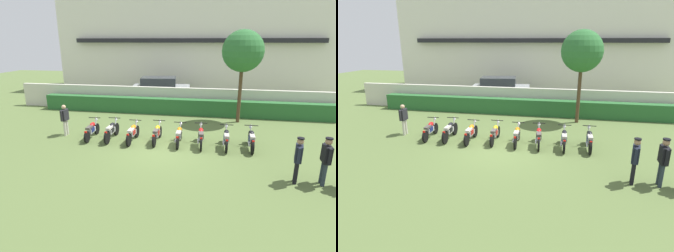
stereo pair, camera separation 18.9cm
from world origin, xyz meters
TOP-DOWN VIEW (x-y plane):
  - ground at (0.00, 0.00)m, footprint 60.00×60.00m
  - building at (0.00, 16.37)m, footprint 24.94×6.50m
  - compound_wall at (0.00, 7.02)m, footprint 23.70×0.30m
  - hedge_row at (0.00, 6.32)m, footprint 18.96×0.70m
  - parked_car at (-2.22, 10.20)m, footprint 4.69×2.51m
  - tree_near_inspector at (3.50, 5.13)m, footprint 2.30×2.30m
  - motorcycle_in_row_0 at (-3.77, 0.94)m, footprint 0.60×1.86m
  - motorcycle_in_row_1 at (-2.74, 0.96)m, footprint 0.60×1.96m
  - motorcycle_in_row_2 at (-1.64, 0.84)m, footprint 0.60×1.86m
  - motorcycle_in_row_3 at (-0.49, 1.01)m, footprint 0.60×1.89m
  - motorcycle_in_row_4 at (0.58, 0.89)m, footprint 0.60×1.83m
  - motorcycle_in_row_5 at (1.59, 0.88)m, footprint 0.60×1.88m
  - motorcycle_in_row_6 at (2.72, 0.83)m, footprint 0.60×1.85m
  - motorcycle_in_row_7 at (3.82, 0.89)m, footprint 0.60×1.87m
  - inspector_person at (-5.27, 1.15)m, footprint 0.22×0.65m
  - officer_0 at (4.97, -2.01)m, footprint 0.32×0.64m
  - officer_1 at (5.83, -1.98)m, footprint 0.25×0.66m

SIDE VIEW (x-z plane):
  - ground at x=0.00m, z-range 0.00..0.00m
  - motorcycle_in_row_0 at x=-3.77m, z-range -0.03..0.91m
  - motorcycle_in_row_3 at x=-0.49m, z-range -0.03..0.91m
  - motorcycle_in_row_4 at x=0.58m, z-range -0.03..0.92m
  - motorcycle_in_row_2 at x=-1.64m, z-range -0.03..0.93m
  - motorcycle_in_row_6 at x=2.72m, z-range -0.03..0.93m
  - motorcycle_in_row_5 at x=1.59m, z-range -0.03..0.94m
  - motorcycle_in_row_1 at x=-2.74m, z-range -0.03..0.94m
  - motorcycle_in_row_7 at x=3.82m, z-range -0.03..0.94m
  - hedge_row at x=0.00m, z-range 0.00..1.02m
  - compound_wall at x=0.00m, z-range 0.00..1.64m
  - inspector_person at x=-5.27m, z-range 0.13..1.72m
  - parked_car at x=-2.22m, z-range -0.01..1.88m
  - officer_0 at x=4.97m, z-range 0.14..1.76m
  - officer_1 at x=5.83m, z-range 0.15..1.81m
  - tree_near_inspector at x=3.50m, z-range 1.44..6.68m
  - building at x=0.00m, z-range 0.00..8.77m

